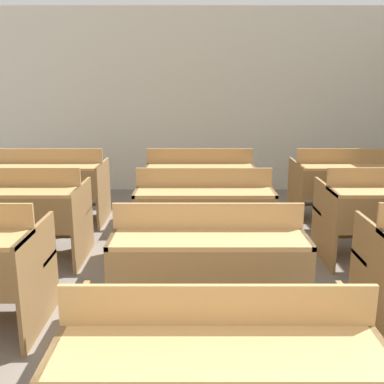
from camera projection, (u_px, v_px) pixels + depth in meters
wall_back at (189, 102)px, 6.77m from camera, size 6.51×0.06×2.72m
bench_front_center at (216, 380)px, 1.82m from camera, size 1.24×0.75×0.90m
bench_second_center at (207, 264)px, 2.98m from camera, size 1.24×0.75×0.90m
bench_third_left at (14, 212)px, 4.16m from camera, size 1.24×0.75×0.90m
bench_third_center at (203, 212)px, 4.15m from camera, size 1.24×0.75×0.90m
bench_back_left at (50, 183)px, 5.32m from camera, size 1.24×0.75×0.90m
bench_back_center at (199, 183)px, 5.32m from camera, size 1.24×0.75×0.90m
bench_back_right at (346, 183)px, 5.33m from camera, size 1.24×0.75×0.90m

